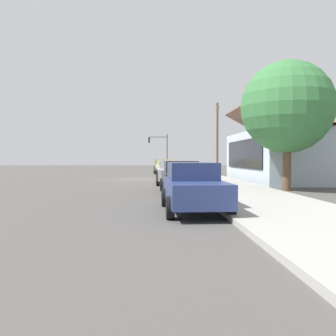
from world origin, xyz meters
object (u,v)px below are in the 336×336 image
(car_coral, at_px, (170,169))
(traffic_light_main, at_px, (160,146))
(utility_pole_wooden, at_px, (217,137))
(car_navy, at_px, (193,187))
(car_olive, at_px, (161,165))
(car_charcoal, at_px, (181,177))
(car_silver, at_px, (171,172))
(shade_tree, at_px, (287,107))
(fire_hydrant_red, at_px, (199,179))
(car_mustard, at_px, (163,166))
(car_seafoam, at_px, (166,167))

(car_coral, height_order, traffic_light_main, traffic_light_main)
(utility_pole_wooden, bearing_deg, car_navy, -11.90)
(car_olive, height_order, car_charcoal, same)
(car_coral, distance_m, car_navy, 18.63)
(car_silver, distance_m, car_charcoal, 6.15)
(car_olive, distance_m, car_coral, 18.18)
(car_olive, height_order, car_coral, same)
(car_silver, bearing_deg, traffic_light_main, -178.91)
(shade_tree, xyz_separation_m, fire_hydrant_red, (-2.71, -4.35, -3.94))
(utility_pole_wooden, relative_size, fire_hydrant_red, 10.56)
(traffic_light_main, bearing_deg, shade_tree, 10.07)
(car_olive, relative_size, traffic_light_main, 0.92)
(car_olive, xyz_separation_m, shade_tree, (29.53, 5.90, 3.62))
(shade_tree, bearing_deg, utility_pole_wooden, -178.92)
(car_mustard, bearing_deg, car_olive, -178.66)
(car_olive, height_order, car_mustard, same)
(car_olive, height_order, utility_pole_wooden, utility_pole_wooden)
(car_charcoal, relative_size, shade_tree, 0.63)
(car_mustard, xyz_separation_m, car_charcoal, (24.29, 0.21, -0.00))
(car_navy, distance_m, utility_pole_wooden, 26.73)
(car_mustard, height_order, car_seafoam, same)
(car_coral, xyz_separation_m, car_charcoal, (12.40, -0.04, -0.00))
(car_silver, height_order, shade_tree, shade_tree)
(car_seafoam, relative_size, utility_pole_wooden, 0.59)
(car_silver, xyz_separation_m, utility_pole_wooden, (-13.60, 5.52, 3.11))
(car_charcoal, xyz_separation_m, utility_pole_wooden, (-19.75, 5.36, 3.11))
(car_seafoam, xyz_separation_m, car_charcoal, (18.46, 0.06, 0.00))
(car_silver, relative_size, car_navy, 0.96)
(car_mustard, xyz_separation_m, car_seafoam, (5.83, 0.15, -0.00))
(car_navy, xyz_separation_m, utility_pole_wooden, (-25.98, 5.48, 3.11))
(utility_pole_wooden, bearing_deg, car_olive, -152.87)
(car_mustard, height_order, car_silver, same)
(car_charcoal, distance_m, fire_hydrant_red, 4.00)
(car_charcoal, bearing_deg, shade_tree, 99.65)
(car_charcoal, height_order, utility_pole_wooden, utility_pole_wooden)
(car_silver, xyz_separation_m, fire_hydrant_red, (2.40, 1.52, -0.32))
(car_olive, height_order, car_silver, same)
(car_olive, relative_size, car_seafoam, 1.10)
(traffic_light_main, relative_size, fire_hydrant_red, 7.32)
(car_navy, bearing_deg, utility_pole_wooden, 167.06)
(car_seafoam, height_order, fire_hydrant_red, car_seafoam)
(fire_hydrant_red, bearing_deg, shade_tree, 58.14)
(car_silver, bearing_deg, car_navy, 1.03)
(car_olive, bearing_deg, car_silver, 0.24)
(car_navy, relative_size, shade_tree, 0.67)
(shade_tree, relative_size, utility_pole_wooden, 0.92)
(traffic_light_main, xyz_separation_m, utility_pole_wooden, (15.16, 5.66, 0.44))
(car_seafoam, xyz_separation_m, utility_pole_wooden, (-1.28, 5.42, 3.12))
(fire_hydrant_red, bearing_deg, traffic_light_main, -176.95)
(car_seafoam, height_order, car_charcoal, same)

